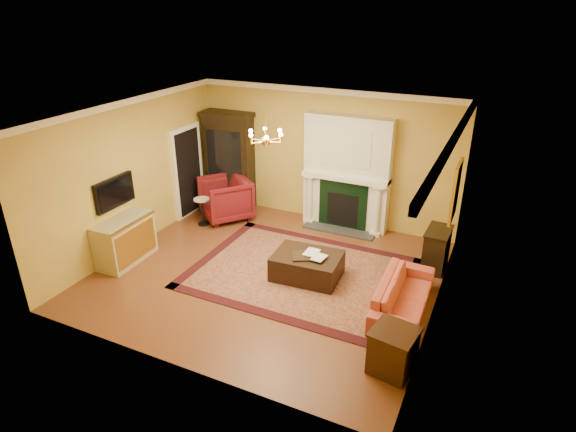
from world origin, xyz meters
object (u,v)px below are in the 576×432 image
Objects in this scene: pedestal_table at (202,210)px; leather_ottoman at (307,266)px; coral_sofa at (404,291)px; console_table at (436,250)px; china_cabinet at (230,163)px; wingback_armchair at (225,197)px; commode at (125,240)px; end_table at (393,352)px.

pedestal_table is 0.52× the size of leather_ottoman.
console_table reaches higher than coral_sofa.
china_cabinet reaches higher than leather_ottoman.
commode is (-0.70, -2.54, -0.09)m from wingback_armchair.
china_cabinet reaches higher than pedestal_table.
coral_sofa is at bearing -15.56° from pedestal_table.
console_table is 0.64× the size of leather_ottoman.
pedestal_table is at bearing 76.25° from commode.
commode is 0.99× the size of leather_ottoman.
wingback_armchair is 5.81m from end_table.
coral_sofa is (5.26, 0.65, -0.07)m from commode.
wingback_armchair is at bearing 66.35° from coral_sofa.
commode reaches higher than console_table.
china_cabinet is at bearing 171.22° from console_table.
end_table is (5.45, -0.81, -0.13)m from commode.
wingback_armchair is 0.56× the size of coral_sofa.
coral_sofa is at bearing -33.23° from china_cabinet.
pedestal_table is 5.76m from end_table.
wingback_armchair reaches higher than commode.
commode is at bearing 95.85° from coral_sofa.
console_table is at bearing 3.00° from pedestal_table.
commode is (-0.45, -3.23, -0.67)m from china_cabinet.
wingback_armchair reaches higher than coral_sofa.
coral_sofa is at bearing 16.58° from wingback_armchair.
wingback_armchair is 0.89× the size of leather_ottoman.
pedestal_table is 5.03m from coral_sofa.
commode is at bearing -155.62° from console_table.
leather_ottoman is at bearing -19.50° from pedestal_table.
coral_sofa is at bearing 5.14° from commode.
console_table is at bearing 29.12° from leather_ottoman.
china_cabinet reaches higher than commode.
wingback_armchair is 1.69× the size of pedestal_table.
wingback_armchair reaches higher than pedestal_table.
commode is at bearing -66.42° from wingback_armchair.
pedestal_table is at bearing -78.69° from wingback_armchair.
wingback_armchair is at bearing 145.95° from leather_ottoman.
leather_ottoman is at bearing 139.13° from end_table.
china_cabinet is 3.87m from leather_ottoman.
wingback_armchair reaches higher than end_table.
china_cabinet is 1.44m from pedestal_table.
end_table is at bearing -29.19° from pedestal_table.
console_table is (4.81, -0.27, -0.15)m from wingback_armchair.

